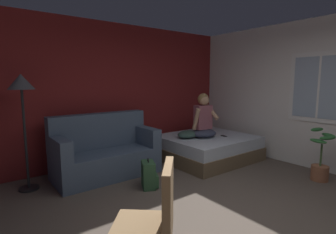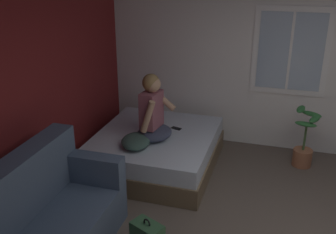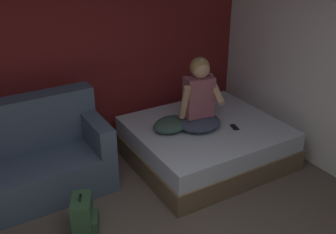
# 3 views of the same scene
# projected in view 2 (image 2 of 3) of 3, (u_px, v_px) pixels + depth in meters

# --- Properties ---
(wall_side_with_window) EXTENTS (0.19, 7.49, 2.70)m
(wall_side_with_window) POSITION_uv_depth(u_px,v_px,m) (319.00, 62.00, 5.49)
(wall_side_with_window) COLOR silver
(wall_side_with_window) RESTS_ON ground
(bed) EXTENTS (1.79, 1.60, 0.48)m
(bed) POSITION_uv_depth(u_px,v_px,m) (156.00, 150.00, 5.41)
(bed) COLOR brown
(bed) RESTS_ON ground
(couch) EXTENTS (1.71, 0.83, 1.04)m
(couch) POSITION_uv_depth(u_px,v_px,m) (44.00, 225.00, 3.63)
(couch) COLOR #47566B
(couch) RESTS_ON ground
(person_seated) EXTENTS (0.58, 0.51, 0.88)m
(person_seated) POSITION_uv_depth(u_px,v_px,m) (153.00, 113.00, 5.07)
(person_seated) COLOR #383D51
(person_seated) RESTS_ON bed
(throw_pillow) EXTENTS (0.56, 0.47, 0.14)m
(throw_pillow) POSITION_uv_depth(u_px,v_px,m) (136.00, 141.00, 4.94)
(throw_pillow) COLOR #385147
(throw_pillow) RESTS_ON bed
(cell_phone) EXTENTS (0.11, 0.16, 0.01)m
(cell_phone) POSITION_uv_depth(u_px,v_px,m) (176.00, 128.00, 5.48)
(cell_phone) COLOR black
(cell_phone) RESTS_ON bed
(potted_plant) EXTENTS (0.39, 0.37, 0.85)m
(potted_plant) POSITION_uv_depth(u_px,v_px,m) (304.00, 146.00, 5.39)
(potted_plant) COLOR #995B3D
(potted_plant) RESTS_ON ground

